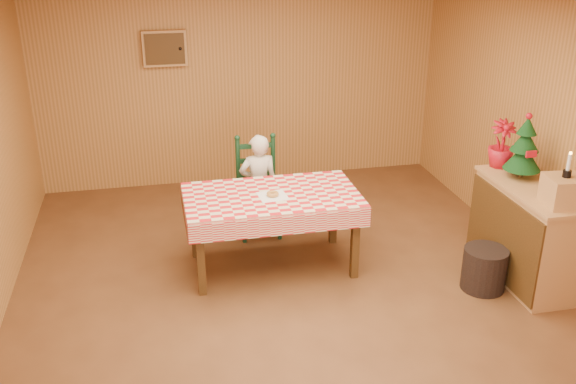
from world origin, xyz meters
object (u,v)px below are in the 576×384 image
object	(u,v)px
ladder_chair	(258,189)
storage_bin	(484,269)
seated_child	(259,186)
christmas_tree	(524,149)
dining_table	(272,202)
crate	(564,191)
shelf_unit	(527,233)

from	to	relation	value
ladder_chair	storage_bin	distance (m)	2.45
seated_child	christmas_tree	xyz separation A→B (m)	(2.28, -1.19, 0.65)
dining_table	christmas_tree	size ratio (longest dim) A/B	2.67
crate	christmas_tree	size ratio (longest dim) A/B	0.48
dining_table	seated_child	xyz separation A→B (m)	(0.00, 0.73, -0.13)
ladder_chair	seated_child	world-z (taller)	seated_child
dining_table	christmas_tree	bearing A→B (deg)	-11.46
seated_child	shelf_unit	size ratio (longest dim) A/B	0.91
christmas_tree	dining_table	bearing A→B (deg)	168.54
shelf_unit	christmas_tree	distance (m)	0.79
ladder_chair	seated_child	size ratio (longest dim) A/B	0.96
dining_table	christmas_tree	world-z (taller)	christmas_tree
shelf_unit	christmas_tree	xyz separation A→B (m)	(0.01, 0.25, 0.74)
crate	storage_bin	size ratio (longest dim) A/B	0.75
ladder_chair	storage_bin	world-z (taller)	ladder_chair
seated_child	crate	xyz separation A→B (m)	(2.28, -1.84, 0.49)
shelf_unit	christmas_tree	bearing A→B (deg)	88.02
dining_table	seated_child	world-z (taller)	seated_child
ladder_chair	shelf_unit	xyz separation A→B (m)	(2.27, -1.50, -0.04)
ladder_chair	christmas_tree	xyz separation A→B (m)	(2.28, -1.25, 0.71)
crate	storage_bin	world-z (taller)	crate
ladder_chair	storage_bin	size ratio (longest dim) A/B	2.70
crate	storage_bin	xyz separation A→B (m)	(-0.46, 0.29, -0.86)
ladder_chair	seated_child	distance (m)	0.08
storage_bin	shelf_unit	bearing A→B (deg)	13.41
seated_child	crate	size ratio (longest dim) A/B	3.75
shelf_unit	crate	world-z (taller)	crate
seated_child	shelf_unit	bearing A→B (deg)	147.61
ladder_chair	seated_child	bearing A→B (deg)	-90.00
seated_child	crate	world-z (taller)	crate
ladder_chair	crate	xyz separation A→B (m)	(2.28, -1.90, 0.55)
shelf_unit	christmas_tree	world-z (taller)	christmas_tree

